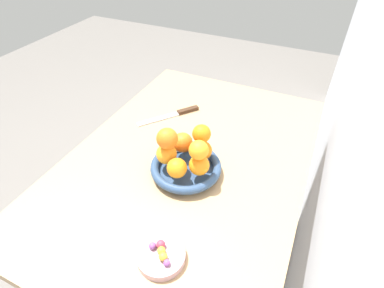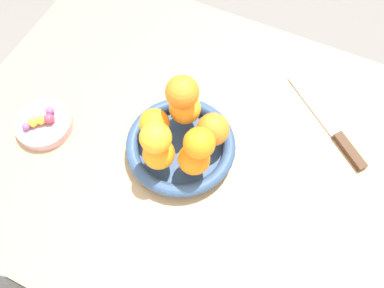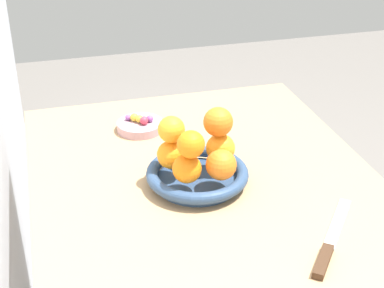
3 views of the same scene
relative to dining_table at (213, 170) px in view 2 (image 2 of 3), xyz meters
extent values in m
plane|color=slate|center=(0.00, 0.00, -0.65)|extent=(6.00, 6.00, 0.00)
cube|color=tan|center=(0.00, 0.00, 0.07)|extent=(1.10, 0.76, 0.04)
cylinder|color=tan|center=(0.49, -0.32, -0.30)|extent=(0.05, 0.05, 0.70)
cylinder|color=tan|center=(0.49, 0.32, -0.30)|extent=(0.05, 0.05, 0.70)
cylinder|color=navy|center=(0.07, 0.02, 0.10)|extent=(0.18, 0.18, 0.01)
torus|color=navy|center=(0.07, 0.02, 0.12)|extent=(0.22, 0.22, 0.03)
cylinder|color=#B28C99|center=(0.36, 0.10, 0.10)|extent=(0.12, 0.12, 0.02)
sphere|color=orange|center=(0.08, -0.03, 0.16)|extent=(0.06, 0.06, 0.06)
sphere|color=orange|center=(0.12, 0.02, 0.16)|extent=(0.06, 0.06, 0.06)
sphere|color=orange|center=(0.09, 0.08, 0.16)|extent=(0.06, 0.06, 0.06)
sphere|color=orange|center=(0.02, 0.06, 0.16)|extent=(0.06, 0.06, 0.06)
sphere|color=orange|center=(0.01, -0.01, 0.16)|extent=(0.06, 0.06, 0.06)
sphere|color=orange|center=(0.09, -0.03, 0.22)|extent=(0.06, 0.06, 0.06)
sphere|color=orange|center=(0.02, 0.05, 0.22)|extent=(0.06, 0.06, 0.06)
sphere|color=orange|center=(0.09, 0.07, 0.22)|extent=(0.06, 0.06, 0.06)
sphere|color=#8C4C99|center=(0.35, 0.07, 0.12)|extent=(0.02, 0.02, 0.02)
sphere|color=#C6384C|center=(0.34, 0.09, 0.12)|extent=(0.02, 0.02, 0.02)
sphere|color=gold|center=(0.37, 0.11, 0.12)|extent=(0.02, 0.02, 0.02)
sphere|color=#8C4C99|center=(0.37, 0.12, 0.12)|extent=(0.02, 0.02, 0.02)
sphere|color=gold|center=(0.35, 0.10, 0.12)|extent=(0.02, 0.02, 0.02)
cube|color=#3F2819|center=(-0.25, -0.12, 0.10)|extent=(0.08, 0.07, 0.01)
cube|color=silver|center=(-0.15, -0.20, 0.09)|extent=(0.15, 0.12, 0.01)
camera|label=1|loc=(0.67, 0.32, 0.77)|focal=28.00mm
camera|label=2|loc=(-0.10, 0.32, 0.79)|focal=35.00mm
camera|label=3|loc=(-0.98, 0.32, 0.77)|focal=55.00mm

